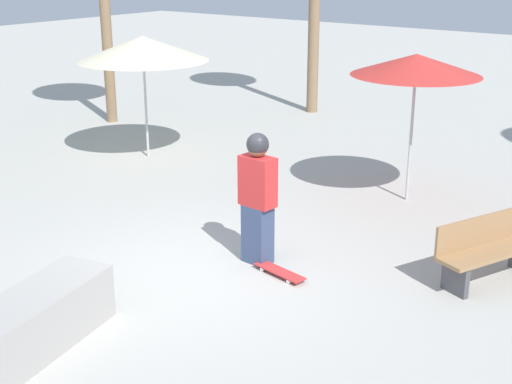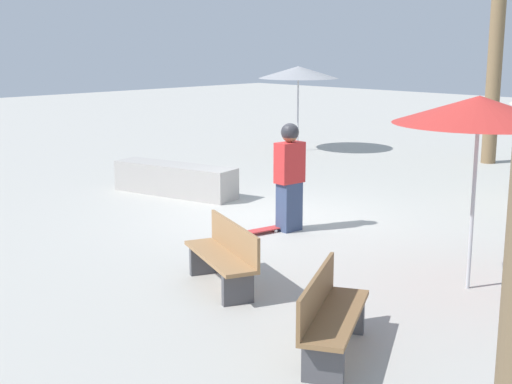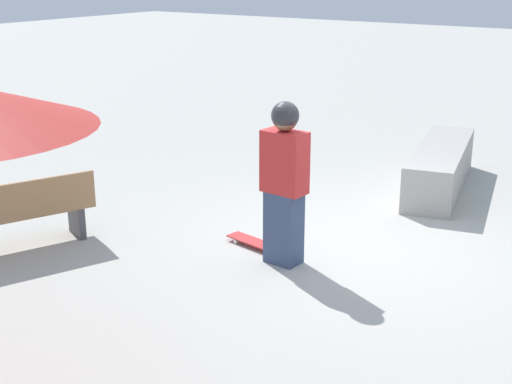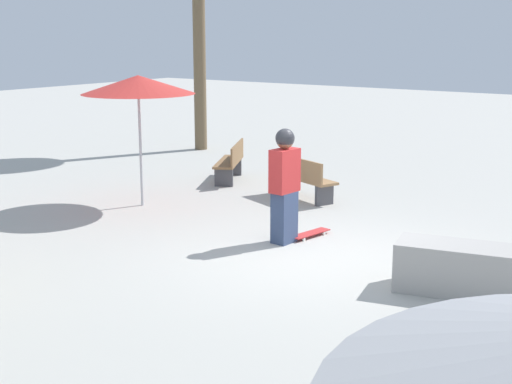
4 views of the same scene
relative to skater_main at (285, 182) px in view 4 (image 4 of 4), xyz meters
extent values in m
plane|color=#B2AFA8|center=(-0.37, -0.76, -0.98)|extent=(60.00, 60.00, 0.00)
cube|color=#38476B|center=(0.00, 0.00, -0.57)|extent=(0.39, 0.30, 0.82)
cube|color=red|center=(0.00, 0.00, 0.18)|extent=(0.50, 0.30, 0.68)
sphere|color=#8C6647|center=(0.00, 0.00, 0.65)|extent=(0.27, 0.27, 0.27)
sphere|color=#2D2D33|center=(0.00, 0.00, 0.69)|extent=(0.30, 0.30, 0.30)
cube|color=red|center=(0.50, -0.18, -0.92)|extent=(0.82, 0.34, 0.02)
cylinder|color=silver|center=(0.76, -0.14, -0.95)|extent=(0.06, 0.04, 0.05)
cylinder|color=silver|center=(0.73, -0.31, -0.95)|extent=(0.06, 0.04, 0.05)
cylinder|color=silver|center=(0.27, -0.05, -0.95)|extent=(0.06, 0.04, 0.05)
cylinder|color=silver|center=(0.24, -0.22, -0.95)|extent=(0.06, 0.04, 0.05)
cube|color=#A8A39E|center=(-0.45, -3.61, -0.66)|extent=(1.25, 2.84, 0.64)
cube|color=#47474C|center=(2.99, 1.88, -0.78)|extent=(0.40, 0.22, 0.40)
cube|color=#47474C|center=(2.53, 0.72, -0.78)|extent=(0.40, 0.22, 0.40)
cube|color=#9E754C|center=(2.76, 1.30, -0.55)|extent=(1.01, 1.65, 0.05)
cube|color=#9E754C|center=(2.58, 1.38, -0.33)|extent=(0.63, 1.50, 0.40)
cube|color=#47474C|center=(2.75, 3.34, -0.78)|extent=(0.26, 0.39, 0.40)
cube|color=#47474C|center=(3.86, 3.93, -0.78)|extent=(0.26, 0.39, 0.40)
cube|color=olive|center=(3.30, 3.63, -0.55)|extent=(1.62, 1.14, 0.05)
cube|color=olive|center=(3.40, 3.46, -0.33)|extent=(1.43, 0.79, 0.40)
cylinder|color=#B7B7BC|center=(0.50, 3.58, 0.20)|extent=(0.05, 0.05, 2.36)
cone|color=red|center=(0.50, 3.58, 1.33)|extent=(2.12, 2.12, 0.34)
cylinder|color=brown|center=(6.33, 6.93, 1.88)|extent=(0.35, 0.35, 5.71)
camera|label=1|loc=(5.39, -7.15, 3.10)|focal=50.00mm
camera|label=2|loc=(8.64, 7.82, 2.16)|focal=50.00mm
camera|label=3|loc=(-3.88, 6.24, 2.23)|focal=50.00mm
camera|label=4|loc=(-9.12, -5.90, 2.29)|focal=50.00mm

